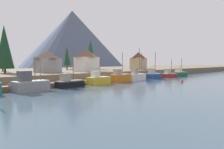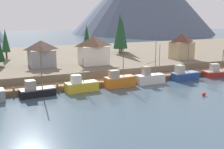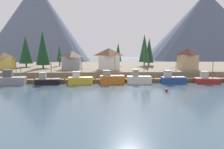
# 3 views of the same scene
# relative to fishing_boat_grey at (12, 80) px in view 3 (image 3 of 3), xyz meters

# --- Properties ---
(ground_plane) EXTENTS (400.00, 400.00, 1.00)m
(ground_plane) POSITION_rel_fishing_boat_grey_xyz_m (25.04, 21.78, -1.79)
(ground_plane) COLOR #384C5B
(dock) EXTENTS (80.00, 4.00, 1.60)m
(dock) POSITION_rel_fishing_boat_grey_xyz_m (25.04, 3.77, -0.79)
(dock) COLOR brown
(dock) RESTS_ON ground_plane
(shoreline_bank) EXTENTS (400.00, 56.00, 2.50)m
(shoreline_bank) POSITION_rel_fishing_boat_grey_xyz_m (25.04, 33.78, -0.04)
(shoreline_bank) COLOR #665B4C
(shoreline_bank) RESTS_ON ground_plane
(mountain_west_peak) EXTENTS (82.75, 82.75, 61.11)m
(mountain_west_peak) POSITION_rel_fishing_boat_grey_xyz_m (-27.02, 130.71, 29.27)
(mountain_west_peak) COLOR slate
(mountain_west_peak) RESTS_ON ground_plane
(mountain_central_peak) EXTENTS (111.17, 111.17, 60.50)m
(mountain_central_peak) POSITION_rel_fishing_boat_grey_xyz_m (117.79, 152.78, 28.96)
(mountain_central_peak) COLOR #4C566B
(mountain_central_peak) RESTS_ON ground_plane
(fishing_boat_grey) EXTENTS (6.41, 3.24, 6.45)m
(fishing_boat_grey) POSITION_rel_fishing_boat_grey_xyz_m (0.00, 0.00, 0.00)
(fishing_boat_grey) COLOR gray
(fishing_boat_grey) RESTS_ON ground_plane
(fishing_boat_black) EXTENTS (6.44, 2.97, 9.17)m
(fishing_boat_black) POSITION_rel_fishing_boat_grey_xyz_m (8.75, 0.15, -0.24)
(fishing_boat_black) COLOR black
(fishing_boat_black) RESTS_ON ground_plane
(fishing_boat_yellow) EXTENTS (6.42, 2.89, 6.40)m
(fishing_boat_yellow) POSITION_rel_fishing_boat_grey_xyz_m (17.23, 0.20, -0.16)
(fishing_boat_yellow) COLOR gold
(fishing_boat_yellow) RESTS_ON ground_plane
(fishing_boat_orange) EXTENTS (6.36, 2.55, 8.05)m
(fishing_boat_orange) POSITION_rel_fishing_boat_grey_xyz_m (25.43, 0.38, 0.02)
(fishing_boat_orange) COLOR #CC6B1E
(fishing_boat_orange) RESTS_ON ground_plane
(fishing_boat_white) EXTENTS (6.29, 2.46, 9.61)m
(fishing_boat_white) POSITION_rel_fishing_boat_grey_xyz_m (32.64, 0.43, -0.06)
(fishing_boat_white) COLOR silver
(fishing_boat_white) RESTS_ON ground_plane
(fishing_boat_blue) EXTENTS (6.36, 2.73, 8.72)m
(fishing_boat_blue) POSITION_rel_fishing_boat_grey_xyz_m (41.68, 0.28, -0.11)
(fishing_boat_blue) COLOR navy
(fishing_boat_blue) RESTS_ON ground_plane
(fishing_boat_red) EXTENTS (6.58, 3.52, 6.43)m
(fishing_boat_red) POSITION_rel_fishing_boat_grey_xyz_m (50.73, -0.11, -0.28)
(fishing_boat_red) COLOR maroon
(fishing_boat_red) RESTS_ON ground_plane
(house_yellow) EXTENTS (6.03, 4.84, 5.52)m
(house_yellow) POSITION_rel_fishing_boat_grey_xyz_m (-9.43, 19.12, 4.03)
(house_yellow) COLOR gold
(house_yellow) RESTS_ON shoreline_bank
(house_tan) EXTENTS (5.75, 4.70, 6.92)m
(house_tan) POSITION_rel_fishing_boat_grey_xyz_m (50.51, 13.26, 4.74)
(house_tan) COLOR tan
(house_tan) RESTS_ON shoreline_bank
(house_white) EXTENTS (6.94, 5.35, 6.90)m
(house_white) POSITION_rel_fishing_boat_grey_xyz_m (25.23, 14.58, 4.73)
(house_white) COLOR silver
(house_white) RESTS_ON shoreline_bank
(house_grey) EXTENTS (5.95, 6.35, 6.10)m
(house_grey) POSITION_rel_fishing_boat_grey_xyz_m (13.08, 17.17, 4.33)
(house_grey) COLOR gray
(house_grey) RESTS_ON shoreline_bank
(conifer_near_left) EXTENTS (4.09, 4.09, 12.32)m
(conifer_near_left) POSITION_rel_fishing_boat_grey_xyz_m (39.44, 29.45, 8.21)
(conifer_near_left) COLOR #4C3823
(conifer_near_left) RESTS_ON shoreline_bank
(conifer_near_right) EXTENTS (2.62, 2.62, 9.04)m
(conifer_near_right) POSITION_rel_fishing_boat_grey_xyz_m (29.52, 31.96, 6.60)
(conifer_near_right) COLOR #4C3823
(conifer_near_right) RESTS_ON shoreline_bank
(conifer_mid_left) EXTENTS (3.76, 3.76, 11.06)m
(conifer_mid_left) POSITION_rel_fishing_boat_grey_xyz_m (42.16, 33.69, 7.34)
(conifer_mid_left) COLOR #4C3823
(conifer_mid_left) RESTS_ON shoreline_bank
(conifer_mid_right) EXTENTS (2.29, 2.29, 8.23)m
(conifer_mid_right) POSITION_rel_fishing_boat_grey_xyz_m (6.44, 33.22, 6.21)
(conifer_mid_right) COLOR #4C3823
(conifer_mid_right) RESTS_ON shoreline_bank
(conifer_back_left) EXTENTS (5.11, 5.11, 11.31)m
(conifer_back_left) POSITION_rel_fishing_boat_grey_xyz_m (-4.97, 27.88, 7.54)
(conifer_back_left) COLOR #4C3823
(conifer_back_left) RESTS_ON shoreline_bank
(conifer_back_right) EXTENTS (4.65, 4.65, 12.63)m
(conifer_back_right) POSITION_rel_fishing_boat_grey_xyz_m (2.90, 20.92, 8.13)
(conifer_back_right) COLOR #4C3823
(conifer_back_right) RESTS_ON shoreline_bank
(channel_buoy) EXTENTS (0.70, 0.70, 0.70)m
(channel_buoy) POSITION_rel_fishing_boat_grey_xyz_m (36.63, -12.01, -0.94)
(channel_buoy) COLOR red
(channel_buoy) RESTS_ON ground_plane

